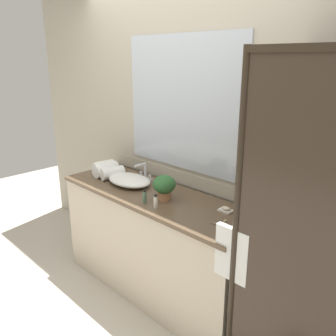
{
  "coord_description": "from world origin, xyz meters",
  "views": [
    {
      "loc": [
        1.92,
        -1.78,
        1.94
      ],
      "look_at": [
        0.15,
        0.0,
        1.15
      ],
      "focal_mm": 37.68,
      "sensor_mm": 36.0,
      "label": 1
    }
  ],
  "objects_px": {
    "rolled_towel_near_edge": "(103,166)",
    "rolled_towel_far_edge": "(112,173)",
    "faucet": "(144,174)",
    "amenity_bottle_body_wash": "(225,227)",
    "soap_dish": "(226,209)",
    "potted_plant": "(164,186)",
    "sink_basin": "(129,180)",
    "rolled_towel_middle": "(106,170)",
    "amenity_bottle_lotion": "(145,197)",
    "amenity_bottle_conditioner": "(156,202)"
  },
  "relations": [
    {
      "from": "amenity_bottle_conditioner",
      "to": "rolled_towel_near_edge",
      "type": "distance_m",
      "value": 0.99
    },
    {
      "from": "soap_dish",
      "to": "amenity_bottle_body_wash",
      "type": "bearing_deg",
      "value": -55.17
    },
    {
      "from": "amenity_bottle_body_wash",
      "to": "amenity_bottle_conditioner",
      "type": "relative_size",
      "value": 0.9
    },
    {
      "from": "amenity_bottle_body_wash",
      "to": "rolled_towel_middle",
      "type": "height_order",
      "value": "rolled_towel_middle"
    },
    {
      "from": "amenity_bottle_lotion",
      "to": "rolled_towel_middle",
      "type": "height_order",
      "value": "rolled_towel_middle"
    },
    {
      "from": "amenity_bottle_body_wash",
      "to": "rolled_towel_far_edge",
      "type": "bearing_deg",
      "value": 174.13
    },
    {
      "from": "rolled_towel_near_edge",
      "to": "rolled_towel_far_edge",
      "type": "distance_m",
      "value": 0.23
    },
    {
      "from": "rolled_towel_far_edge",
      "to": "potted_plant",
      "type": "bearing_deg",
      "value": -1.21
    },
    {
      "from": "amenity_bottle_conditioner",
      "to": "amenity_bottle_body_wash",
      "type": "bearing_deg",
      "value": 3.08
    },
    {
      "from": "sink_basin",
      "to": "potted_plant",
      "type": "relative_size",
      "value": 2.21
    },
    {
      "from": "amenity_bottle_conditioner",
      "to": "rolled_towel_far_edge",
      "type": "relative_size",
      "value": 0.5
    },
    {
      "from": "sink_basin",
      "to": "amenity_bottle_body_wash",
      "type": "xyz_separation_m",
      "value": [
        1.11,
        -0.15,
        0.0
      ]
    },
    {
      "from": "potted_plant",
      "to": "sink_basin",
      "type": "bearing_deg",
      "value": 177.18
    },
    {
      "from": "potted_plant",
      "to": "faucet",
      "type": "bearing_deg",
      "value": 156.31
    },
    {
      "from": "sink_basin",
      "to": "rolled_towel_middle",
      "type": "xyz_separation_m",
      "value": [
        -0.33,
        -0.0,
        0.02
      ]
    },
    {
      "from": "faucet",
      "to": "rolled_towel_middle",
      "type": "relative_size",
      "value": 0.74
    },
    {
      "from": "amenity_bottle_lotion",
      "to": "amenity_bottle_conditioner",
      "type": "height_order",
      "value": "amenity_bottle_conditioner"
    },
    {
      "from": "soap_dish",
      "to": "potted_plant",
      "type": "bearing_deg",
      "value": -161.7
    },
    {
      "from": "sink_basin",
      "to": "faucet",
      "type": "relative_size",
      "value": 2.52
    },
    {
      "from": "amenity_bottle_lotion",
      "to": "rolled_towel_middle",
      "type": "distance_m",
      "value": 0.74
    },
    {
      "from": "faucet",
      "to": "amenity_bottle_body_wash",
      "type": "relative_size",
      "value": 1.86
    },
    {
      "from": "rolled_towel_near_edge",
      "to": "rolled_towel_far_edge",
      "type": "height_order",
      "value": "rolled_towel_far_edge"
    },
    {
      "from": "soap_dish",
      "to": "rolled_towel_middle",
      "type": "height_order",
      "value": "rolled_towel_middle"
    },
    {
      "from": "amenity_bottle_body_wash",
      "to": "rolled_towel_middle",
      "type": "relative_size",
      "value": 0.4
    },
    {
      "from": "amenity_bottle_conditioner",
      "to": "soap_dish",
      "type": "bearing_deg",
      "value": 37.85
    },
    {
      "from": "rolled_towel_far_edge",
      "to": "faucet",
      "type": "bearing_deg",
      "value": 39.54
    },
    {
      "from": "soap_dish",
      "to": "amenity_bottle_lotion",
      "type": "bearing_deg",
      "value": -150.3
    },
    {
      "from": "amenity_bottle_conditioner",
      "to": "rolled_towel_middle",
      "type": "bearing_deg",
      "value": 168.37
    },
    {
      "from": "rolled_towel_near_edge",
      "to": "rolled_towel_far_edge",
      "type": "relative_size",
      "value": 0.98
    },
    {
      "from": "potted_plant",
      "to": "soap_dish",
      "type": "bearing_deg",
      "value": 18.3
    },
    {
      "from": "sink_basin",
      "to": "rolled_towel_middle",
      "type": "height_order",
      "value": "rolled_towel_middle"
    },
    {
      "from": "sink_basin",
      "to": "soap_dish",
      "type": "distance_m",
      "value": 0.93
    },
    {
      "from": "potted_plant",
      "to": "amenity_bottle_body_wash",
      "type": "xyz_separation_m",
      "value": [
        0.66,
        -0.12,
        -0.07
      ]
    },
    {
      "from": "amenity_bottle_body_wash",
      "to": "rolled_towel_far_edge",
      "type": "distance_m",
      "value": 1.34
    },
    {
      "from": "potted_plant",
      "to": "soap_dish",
      "type": "distance_m",
      "value": 0.5
    },
    {
      "from": "rolled_towel_middle",
      "to": "rolled_towel_far_edge",
      "type": "xyz_separation_m",
      "value": [
        0.11,
        -0.01,
        -0.01
      ]
    },
    {
      "from": "sink_basin",
      "to": "amenity_bottle_lotion",
      "type": "xyz_separation_m",
      "value": [
        0.39,
        -0.17,
        0.01
      ]
    },
    {
      "from": "rolled_towel_near_edge",
      "to": "amenity_bottle_lotion",
      "type": "bearing_deg",
      "value": -14.7
    },
    {
      "from": "amenity_bottle_lotion",
      "to": "rolled_towel_near_edge",
      "type": "bearing_deg",
      "value": 165.3
    },
    {
      "from": "potted_plant",
      "to": "soap_dish",
      "type": "xyz_separation_m",
      "value": [
        0.46,
        0.15,
        -0.1
      ]
    },
    {
      "from": "faucet",
      "to": "soap_dish",
      "type": "distance_m",
      "value": 0.92
    },
    {
      "from": "potted_plant",
      "to": "soap_dish",
      "type": "height_order",
      "value": "potted_plant"
    },
    {
      "from": "sink_basin",
      "to": "amenity_bottle_lotion",
      "type": "height_order",
      "value": "amenity_bottle_lotion"
    },
    {
      "from": "faucet",
      "to": "rolled_towel_middle",
      "type": "bearing_deg",
      "value": -151.97
    },
    {
      "from": "faucet",
      "to": "rolled_towel_far_edge",
      "type": "relative_size",
      "value": 0.83
    },
    {
      "from": "faucet",
      "to": "amenity_bottle_body_wash",
      "type": "distance_m",
      "value": 1.16
    },
    {
      "from": "potted_plant",
      "to": "rolled_towel_far_edge",
      "type": "height_order",
      "value": "potted_plant"
    },
    {
      "from": "soap_dish",
      "to": "rolled_towel_far_edge",
      "type": "height_order",
      "value": "rolled_towel_far_edge"
    },
    {
      "from": "sink_basin",
      "to": "amenity_bottle_body_wash",
      "type": "relative_size",
      "value": 4.68
    },
    {
      "from": "rolled_towel_near_edge",
      "to": "rolled_towel_middle",
      "type": "height_order",
      "value": "rolled_towel_middle"
    }
  ]
}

